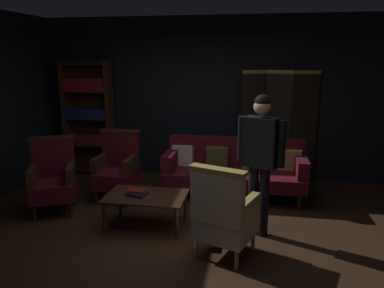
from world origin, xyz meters
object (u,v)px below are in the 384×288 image
object	(u,v)px
standing_figure	(260,152)
book_navy_cloth	(137,194)
armchair_wing_right	(53,178)
bookshelf	(89,115)
coffee_table	(146,199)
velvet_couch	(234,167)
book_red_leather	(137,191)
armchair_wing_left	(117,168)
folding_screen	(278,125)
armchair_gilt_accent	(224,214)

from	to	relation	value
standing_figure	book_navy_cloth	world-z (taller)	standing_figure
armchair_wing_right	bookshelf	bearing A→B (deg)	98.91
coffee_table	book_navy_cloth	xyz separation A→B (m)	(-0.11, -0.02, 0.07)
bookshelf	coffee_table	bearing A→B (deg)	-50.55
bookshelf	velvet_couch	bearing A→B (deg)	-15.30
book_red_leather	coffee_table	bearing A→B (deg)	9.60
bookshelf	velvet_couch	distance (m)	2.87
coffee_table	armchair_wing_left	world-z (taller)	armchair_wing_left
armchair_wing_left	book_navy_cloth	world-z (taller)	armchair_wing_left
book_navy_cloth	book_red_leather	xyz separation A→B (m)	(0.00, 0.00, 0.04)
folding_screen	armchair_gilt_accent	world-z (taller)	folding_screen
folding_screen	book_red_leather	size ratio (longest dim) A/B	8.68
standing_figure	book_red_leather	world-z (taller)	standing_figure
bookshelf	armchair_wing_left	distance (m)	1.65
armchair_wing_left	folding_screen	bearing A→B (deg)	27.89
velvet_couch	armchair_wing_right	world-z (taller)	armchair_wing_right
bookshelf	armchair_wing_left	xyz separation A→B (m)	(0.98, -1.19, -0.60)
bookshelf	book_red_leather	xyz separation A→B (m)	(1.56, -2.05, -0.61)
velvet_couch	coffee_table	bearing A→B (deg)	-128.31
armchair_wing_right	standing_figure	distance (m)	2.84
folding_screen	standing_figure	xyz separation A→B (m)	(-0.31, -2.07, 0.04)
armchair_wing_left	armchair_wing_right	world-z (taller)	same
armchair_wing_right	book_red_leather	size ratio (longest dim) A/B	4.75
folding_screen	book_navy_cloth	size ratio (longest dim) A/B	7.76
bookshelf	armchair_wing_right	size ratio (longest dim) A/B	1.97
velvet_couch	coffee_table	distance (m)	1.66
standing_figure	book_navy_cloth	bearing A→B (deg)	-177.75
bookshelf	armchair_wing_right	distance (m)	1.91
armchair_wing_right	book_red_leather	xyz separation A→B (m)	(1.28, -0.26, -0.01)
coffee_table	book_red_leather	bearing A→B (deg)	-170.40
folding_screen	book_navy_cloth	xyz separation A→B (m)	(-1.81, -2.13, -0.55)
armchair_wing_left	book_red_leather	bearing A→B (deg)	-55.86
book_navy_cloth	folding_screen	bearing A→B (deg)	49.69
velvet_couch	armchair_gilt_accent	world-z (taller)	armchair_gilt_accent
armchair_gilt_accent	book_navy_cloth	bearing A→B (deg)	154.37
armchair_wing_left	standing_figure	bearing A→B (deg)	-21.10
armchair_gilt_accent	book_red_leather	world-z (taller)	armchair_gilt_accent
coffee_table	book_navy_cloth	size ratio (longest dim) A/B	4.09
folding_screen	armchair_gilt_accent	xyz separation A→B (m)	(-0.67, -2.68, -0.50)
armchair_wing_right	standing_figure	bearing A→B (deg)	-4.18
bookshelf	armchair_wing_right	bearing A→B (deg)	-81.09
folding_screen	velvet_couch	distance (m)	1.18
velvet_couch	armchair_wing_right	distance (m)	2.64
coffee_table	armchair_wing_left	bearing A→B (deg)	129.54
bookshelf	book_navy_cloth	bearing A→B (deg)	-52.73
bookshelf	armchair_wing_left	size ratio (longest dim) A/B	1.97
velvet_couch	book_red_leather	size ratio (longest dim) A/B	9.69
armchair_wing_left	book_red_leather	distance (m)	1.04
armchair_wing_right	book_navy_cloth	world-z (taller)	armchair_wing_right
bookshelf	armchair_wing_left	bearing A→B (deg)	-50.62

